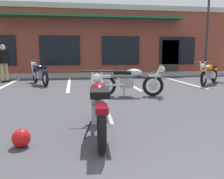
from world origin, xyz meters
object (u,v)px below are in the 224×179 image
object	(u,v)px
parking_lot_lamp_post	(209,17)
motorcycle_red_sportbike	(40,73)
motorcycle_silver_naked	(209,73)
person_in_shorts_foreground	(4,61)
motorcycle_foreground_classic	(99,106)
motorcycle_blue_standard	(130,81)
helmet_on_pavement	(21,138)

from	to	relation	value
parking_lot_lamp_post	motorcycle_red_sportbike	bearing A→B (deg)	-164.68
motorcycle_silver_naked	person_in_shorts_foreground	size ratio (longest dim) A/B	1.01
motorcycle_foreground_classic	parking_lot_lamp_post	bearing A→B (deg)	52.10
motorcycle_blue_standard	parking_lot_lamp_post	world-z (taller)	parking_lot_lamp_post
motorcycle_red_sportbike	motorcycle_silver_naked	distance (m)	7.04
motorcycle_foreground_classic	motorcycle_blue_standard	bearing A→B (deg)	68.99
motorcycle_red_sportbike	motorcycle_blue_standard	size ratio (longest dim) A/B	0.95
person_in_shorts_foreground	parking_lot_lamp_post	xyz separation A→B (m)	(10.52, 1.30, 2.30)
parking_lot_lamp_post	motorcycle_foreground_classic	bearing A→B (deg)	-127.90
motorcycle_foreground_classic	helmet_on_pavement	xyz separation A→B (m)	(-1.13, -0.36, -0.33)
motorcycle_red_sportbike	parking_lot_lamp_post	bearing A→B (deg)	15.32
motorcycle_red_sportbike	motorcycle_blue_standard	xyz separation A→B (m)	(3.07, -3.28, 0.00)
motorcycle_red_sportbike	helmet_on_pavement	size ratio (longest dim) A/B	7.63
motorcycle_red_sportbike	helmet_on_pavement	world-z (taller)	motorcycle_red_sportbike
motorcycle_silver_naked	motorcycle_blue_standard	xyz separation A→B (m)	(-3.88, -2.20, 0.00)
motorcycle_foreground_classic	person_in_shorts_foreground	distance (m)	8.51
motorcycle_red_sportbike	person_in_shorts_foreground	bearing A→B (deg)	146.37
motorcycle_foreground_classic	motorcycle_red_sportbike	world-z (taller)	same
motorcycle_foreground_classic	motorcycle_red_sportbike	bearing A→B (deg)	105.01
motorcycle_foreground_classic	parking_lot_lamp_post	distance (m)	11.82
motorcycle_silver_naked	helmet_on_pavement	xyz separation A→B (m)	(-6.30, -5.92, -0.33)
motorcycle_silver_naked	helmet_on_pavement	bearing A→B (deg)	-136.80
motorcycle_foreground_classic	helmet_on_pavement	bearing A→B (deg)	-162.50
helmet_on_pavement	parking_lot_lamp_post	world-z (taller)	parking_lot_lamp_post
motorcycle_silver_naked	person_in_shorts_foreground	xyz separation A→B (m)	(-8.64, 2.20, 0.49)
motorcycle_foreground_classic	motorcycle_blue_standard	size ratio (longest dim) A/B	1.00
motorcycle_red_sportbike	motorcycle_foreground_classic	bearing A→B (deg)	-74.99
motorcycle_foreground_classic	person_in_shorts_foreground	world-z (taller)	person_in_shorts_foreground
person_in_shorts_foreground	helmet_on_pavement	xyz separation A→B (m)	(2.34, -8.12, -0.82)
motorcycle_red_sportbike	helmet_on_pavement	xyz separation A→B (m)	(0.65, -7.00, -0.33)
person_in_shorts_foreground	helmet_on_pavement	size ratio (longest dim) A/B	6.44
motorcycle_blue_standard	motorcycle_foreground_classic	bearing A→B (deg)	-111.01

